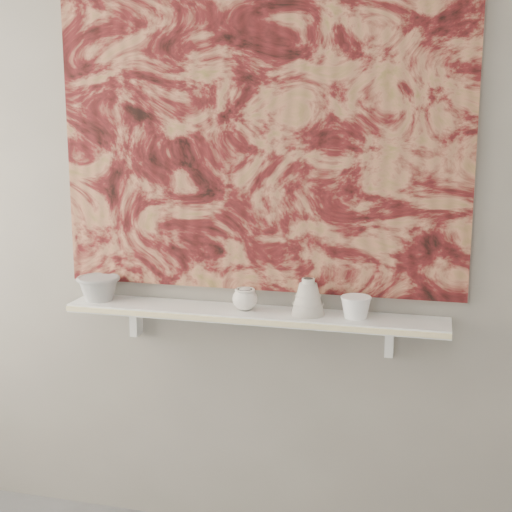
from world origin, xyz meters
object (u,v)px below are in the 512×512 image
(cup_cream, at_px, (245,299))
(bell_vessel, at_px, (308,296))
(painting, at_px, (258,140))
(bowl_white, at_px, (356,307))
(shelf, at_px, (253,315))
(bowl_grey, at_px, (99,288))

(cup_cream, distance_m, bell_vessel, 0.23)
(painting, distance_m, bowl_white, 0.69)
(shelf, relative_size, painting, 0.93)
(shelf, height_order, bell_vessel, bell_vessel)
(bell_vessel, distance_m, bowl_white, 0.17)
(cup_cream, distance_m, bowl_white, 0.40)
(cup_cream, xyz_separation_m, bell_vessel, (0.23, 0.00, 0.02))
(painting, xyz_separation_m, cup_cream, (-0.03, -0.08, -0.57))
(painting, relative_size, bowl_white, 13.81)
(shelf, height_order, painting, painting)
(shelf, distance_m, bowl_grey, 0.61)
(shelf, bearing_deg, cup_cream, 180.00)
(cup_cream, bearing_deg, bowl_grey, 180.00)
(painting, xyz_separation_m, bowl_grey, (-0.61, -0.08, -0.56))
(bowl_grey, bearing_deg, cup_cream, 0.00)
(painting, bearing_deg, bowl_grey, -172.50)
(shelf, bearing_deg, bowl_grey, 180.00)
(shelf, bearing_deg, bowl_white, 0.00)
(painting, bearing_deg, shelf, -90.00)
(bowl_grey, relative_size, cup_cream, 1.81)
(bowl_grey, distance_m, cup_cream, 0.58)
(cup_cream, bearing_deg, bell_vessel, 0.00)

